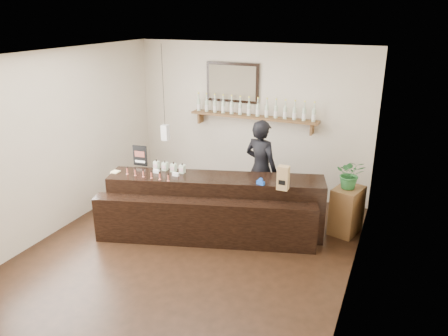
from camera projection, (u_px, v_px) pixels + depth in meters
ground at (191, 250)px, 6.43m from camera, size 5.00×5.00×0.00m
room_shell at (187, 139)px, 5.85m from camera, size 5.00×5.00×5.00m
back_wall_decor at (241, 102)px, 7.94m from camera, size 2.66×0.96×1.69m
counter at (212, 209)px, 6.75m from camera, size 3.34×1.80×1.08m
promo_sign at (140, 156)px, 7.11m from camera, size 0.25×0.04×0.34m
paper_bag at (283, 178)px, 6.16m from camera, size 0.16×0.12×0.35m
tape_dispenser at (261, 182)px, 6.37m from camera, size 0.13×0.08×0.10m
side_cabinet at (347, 210)px, 6.83m from camera, size 0.50×0.60×0.75m
potted_plant at (350, 174)px, 6.62m from camera, size 0.48×0.43×0.47m
shopkeeper at (261, 162)px, 7.25m from camera, size 0.79×0.64×1.89m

